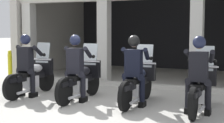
{
  "coord_description": "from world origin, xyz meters",
  "views": [
    {
      "loc": [
        3.28,
        -6.91,
        1.73
      ],
      "look_at": [
        0.0,
        0.56,
        0.94
      ],
      "focal_mm": 54.74,
      "sensor_mm": 36.0,
      "label": 1
    }
  ],
  "objects_px": {
    "police_officer_center_right": "(134,64)",
    "motorcycle_far_right": "(201,87)",
    "bollard_kerbside": "(10,65)",
    "police_officer_far_left": "(26,60)",
    "motorcycle_center_left": "(82,79)",
    "motorcycle_center_right": "(138,82)",
    "police_officer_far_right": "(199,68)",
    "motorcycle_far_left": "(33,76)",
    "police_officer_center_left": "(76,62)"
  },
  "relations": [
    {
      "from": "police_officer_center_right",
      "to": "motorcycle_far_right",
      "type": "distance_m",
      "value": 1.5
    },
    {
      "from": "motorcycle_far_right",
      "to": "bollard_kerbside",
      "type": "relative_size",
      "value": 2.03
    },
    {
      "from": "motorcycle_far_right",
      "to": "bollard_kerbside",
      "type": "xyz_separation_m",
      "value": [
        -6.55,
        1.8,
        -0.0
      ]
    },
    {
      "from": "motorcycle_far_right",
      "to": "bollard_kerbside",
      "type": "distance_m",
      "value": 6.79
    },
    {
      "from": "police_officer_far_left",
      "to": "bollard_kerbside",
      "type": "distance_m",
      "value": 3.07
    },
    {
      "from": "motorcycle_far_right",
      "to": "motorcycle_center_left",
      "type": "bearing_deg",
      "value": 179.74
    },
    {
      "from": "motorcycle_center_right",
      "to": "motorcycle_far_right",
      "type": "height_order",
      "value": "same"
    },
    {
      "from": "police_officer_far_right",
      "to": "motorcycle_far_left",
      "type": "bearing_deg",
      "value": 176.37
    },
    {
      "from": "police_officer_center_left",
      "to": "police_officer_far_right",
      "type": "bearing_deg",
      "value": 7.48
    },
    {
      "from": "motorcycle_center_left",
      "to": "motorcycle_far_right",
      "type": "relative_size",
      "value": 1.0
    },
    {
      "from": "motorcycle_far_left",
      "to": "police_officer_far_right",
      "type": "distance_m",
      "value": 4.32
    },
    {
      "from": "motorcycle_far_right",
      "to": "police_officer_far_left",
      "type": "bearing_deg",
      "value": -176.07
    },
    {
      "from": "motorcycle_center_right",
      "to": "police_officer_center_left",
      "type": "bearing_deg",
      "value": -155.35
    },
    {
      "from": "motorcycle_center_left",
      "to": "bollard_kerbside",
      "type": "distance_m",
      "value": 4.08
    },
    {
      "from": "police_officer_far_left",
      "to": "motorcycle_far_left",
      "type": "bearing_deg",
      "value": 96.83
    },
    {
      "from": "bollard_kerbside",
      "to": "motorcycle_center_right",
      "type": "bearing_deg",
      "value": -17.99
    },
    {
      "from": "police_officer_far_left",
      "to": "motorcycle_far_right",
      "type": "distance_m",
      "value": 4.32
    },
    {
      "from": "motorcycle_far_left",
      "to": "bollard_kerbside",
      "type": "relative_size",
      "value": 2.03
    },
    {
      "from": "police_officer_center_left",
      "to": "police_officer_far_right",
      "type": "relative_size",
      "value": 1.0
    },
    {
      "from": "police_officer_center_left",
      "to": "police_officer_center_right",
      "type": "relative_size",
      "value": 1.0
    },
    {
      "from": "police_officer_center_left",
      "to": "bollard_kerbside",
      "type": "bearing_deg",
      "value": 159.65
    },
    {
      "from": "motorcycle_center_left",
      "to": "police_officer_far_right",
      "type": "height_order",
      "value": "police_officer_far_right"
    },
    {
      "from": "police_officer_far_left",
      "to": "bollard_kerbside",
      "type": "relative_size",
      "value": 1.58
    },
    {
      "from": "police_officer_far_right",
      "to": "motorcycle_far_right",
      "type": "bearing_deg",
      "value": 90.55
    },
    {
      "from": "police_officer_far_right",
      "to": "police_officer_far_left",
      "type": "bearing_deg",
      "value": -179.85
    },
    {
      "from": "motorcycle_far_left",
      "to": "motorcycle_center_left",
      "type": "distance_m",
      "value": 1.43
    },
    {
      "from": "motorcycle_far_left",
      "to": "police_officer_far_left",
      "type": "distance_m",
      "value": 0.52
    },
    {
      "from": "police_officer_center_right",
      "to": "motorcycle_far_right",
      "type": "xyz_separation_m",
      "value": [
        1.43,
        0.14,
        -0.44
      ]
    },
    {
      "from": "motorcycle_center_right",
      "to": "bollard_kerbside",
      "type": "relative_size",
      "value": 2.03
    },
    {
      "from": "police_officer_center_left",
      "to": "police_officer_center_right",
      "type": "distance_m",
      "value": 1.43
    },
    {
      "from": "motorcycle_center_left",
      "to": "police_officer_center_right",
      "type": "height_order",
      "value": "police_officer_center_right"
    },
    {
      "from": "motorcycle_far_left",
      "to": "motorcycle_far_right",
      "type": "bearing_deg",
      "value": 6.42
    },
    {
      "from": "motorcycle_center_left",
      "to": "bollard_kerbside",
      "type": "height_order",
      "value": "motorcycle_center_left"
    },
    {
      "from": "police_officer_center_left",
      "to": "police_officer_center_right",
      "type": "xyz_separation_m",
      "value": [
        1.43,
        0.09,
        0.0
      ]
    },
    {
      "from": "motorcycle_center_right",
      "to": "police_officer_far_right",
      "type": "relative_size",
      "value": 1.29
    },
    {
      "from": "motorcycle_far_right",
      "to": "police_officer_center_left",
      "type": "bearing_deg",
      "value": -174.59
    },
    {
      "from": "motorcycle_far_right",
      "to": "bollard_kerbside",
      "type": "bearing_deg",
      "value": 165.4
    },
    {
      "from": "police_officer_center_right",
      "to": "police_officer_far_right",
      "type": "height_order",
      "value": "same"
    },
    {
      "from": "police_officer_center_left",
      "to": "motorcycle_far_right",
      "type": "bearing_deg",
      "value": 13.15
    },
    {
      "from": "motorcycle_far_left",
      "to": "police_officer_far_left",
      "type": "xyz_separation_m",
      "value": [
        -0.0,
        -0.28,
        0.44
      ]
    },
    {
      "from": "police_officer_far_left",
      "to": "police_officer_center_right",
      "type": "relative_size",
      "value": 1.0
    },
    {
      "from": "police_officer_far_left",
      "to": "police_officer_center_right",
      "type": "height_order",
      "value": "same"
    },
    {
      "from": "police_officer_far_left",
      "to": "police_officer_center_right",
      "type": "distance_m",
      "value": 2.86
    },
    {
      "from": "police_officer_center_right",
      "to": "motorcycle_center_left",
      "type": "bearing_deg",
      "value": -177.7
    },
    {
      "from": "police_officer_far_left",
      "to": "police_officer_center_right",
      "type": "bearing_deg",
      "value": 8.96
    },
    {
      "from": "police_officer_center_right",
      "to": "bollard_kerbside",
      "type": "distance_m",
      "value": 5.49
    },
    {
      "from": "motorcycle_far_right",
      "to": "motorcycle_center_right",
      "type": "bearing_deg",
      "value": 175.1
    },
    {
      "from": "motorcycle_far_left",
      "to": "police_officer_center_left",
      "type": "height_order",
      "value": "police_officer_center_left"
    },
    {
      "from": "police_officer_center_right",
      "to": "police_officer_far_right",
      "type": "bearing_deg",
      "value": 4.32
    },
    {
      "from": "motorcycle_far_left",
      "to": "motorcycle_center_right",
      "type": "xyz_separation_m",
      "value": [
        2.86,
        0.09,
        0.0
      ]
    }
  ]
}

